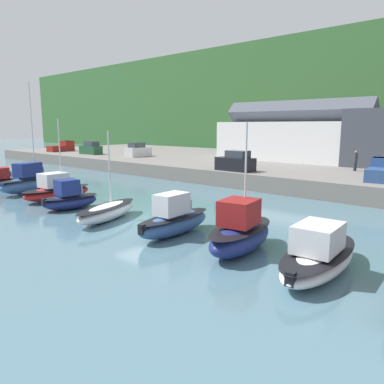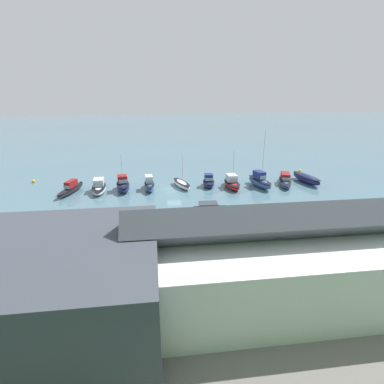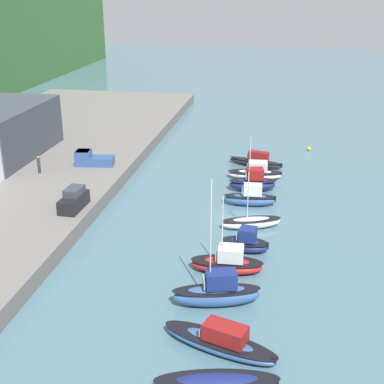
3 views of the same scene
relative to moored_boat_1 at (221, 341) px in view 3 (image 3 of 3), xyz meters
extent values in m
plane|color=slate|center=(21.16, 0.73, -0.73)|extent=(320.00, 320.00, 0.00)
cube|color=slate|center=(33.07, 28.53, 4.21)|extent=(16.32, 0.10, 3.98)
ellipsoid|color=black|center=(-4.41, -0.32, 0.60)|extent=(3.40, 7.78, 0.12)
cube|color=black|center=(-3.71, -3.77, 0.36)|extent=(0.41, 0.35, 0.56)
ellipsoid|color=#33568E|center=(0.03, 0.09, -0.26)|extent=(4.54, 8.43, 0.95)
ellipsoid|color=black|center=(0.03, 0.09, 0.07)|extent=(4.67, 8.61, 0.12)
cube|color=maroon|center=(-0.10, -0.30, 0.78)|extent=(2.35, 3.21, 1.14)
cube|color=#8CA5B2|center=(0.41, 1.21, 0.61)|extent=(1.32, 0.53, 0.57)
cube|color=black|center=(-1.22, -3.61, -0.07)|extent=(0.43, 0.38, 0.56)
ellipsoid|color=#33568E|center=(5.36, 1.01, 0.06)|extent=(3.43, 6.93, 1.59)
ellipsoid|color=black|center=(5.36, 1.01, 0.62)|extent=(3.54, 7.07, 0.12)
cube|color=navy|center=(5.44, 0.68, 1.51)|extent=(1.92, 2.61, 1.30)
cube|color=#8CA5B2|center=(5.12, 1.96, 1.32)|extent=(1.24, 0.40, 0.65)
cylinder|color=silver|center=(5.23, 1.49, 5.24)|extent=(0.10, 0.10, 8.75)
ellipsoid|color=red|center=(10.54, 0.79, -0.14)|extent=(2.50, 6.18, 1.18)
ellipsoid|color=black|center=(10.54, 0.79, 0.27)|extent=(2.59, 6.31, 0.12)
cube|color=silver|center=(10.55, 0.49, 1.05)|extent=(1.78, 2.20, 1.20)
cube|color=#8CA5B2|center=(10.51, 1.70, 0.87)|extent=(1.53, 0.16, 0.60)
cylinder|color=silver|center=(10.52, 1.25, 3.33)|extent=(0.10, 0.10, 5.75)
ellipsoid|color=navy|center=(14.64, -0.41, -0.17)|extent=(2.46, 4.46, 1.14)
ellipsoid|color=black|center=(14.64, -0.41, 0.23)|extent=(2.55, 4.56, 0.12)
cube|color=navy|center=(14.62, -0.62, 0.99)|extent=(1.66, 1.65, 1.18)
cube|color=#8CA5B2|center=(14.71, 0.27, 0.82)|extent=(1.36, 0.25, 0.59)
cube|color=black|center=(14.42, -2.43, 0.06)|extent=(0.39, 0.32, 0.56)
ellipsoid|color=white|center=(19.65, -0.61, -0.17)|extent=(3.56, 6.23, 1.12)
ellipsoid|color=black|center=(19.65, -0.61, 0.22)|extent=(3.66, 6.36, 0.12)
cylinder|color=silver|center=(19.50, -0.19, 2.84)|extent=(0.10, 0.10, 4.89)
ellipsoid|color=#33568E|center=(25.50, -0.03, -0.09)|extent=(2.00, 5.80, 1.29)
ellipsoid|color=black|center=(25.50, -0.03, 0.37)|extent=(2.07, 5.92, 0.12)
cube|color=silver|center=(25.52, -0.31, 1.17)|extent=(1.36, 2.07, 1.22)
cube|color=#8CA5B2|center=(25.45, 0.84, 0.99)|extent=(1.13, 0.17, 0.61)
cube|color=black|center=(25.67, -2.73, 0.17)|extent=(0.38, 0.30, 0.56)
ellipsoid|color=navy|center=(30.13, 0.01, 0.01)|extent=(2.98, 5.74, 1.48)
ellipsoid|color=black|center=(30.13, 0.01, 0.53)|extent=(3.08, 5.86, 0.12)
cube|color=maroon|center=(30.18, -0.26, 1.38)|extent=(1.89, 2.14, 1.27)
cube|color=#8CA5B2|center=(30.00, 0.84, 1.19)|extent=(1.44, 0.33, 0.64)
cylinder|color=silver|center=(30.07, 0.42, 3.29)|extent=(0.10, 0.10, 5.08)
ellipsoid|color=white|center=(34.28, -0.01, -0.19)|extent=(2.70, 6.82, 1.09)
ellipsoid|color=black|center=(34.28, -0.01, 0.19)|extent=(2.80, 6.96, 0.12)
cube|color=silver|center=(34.30, -0.34, 0.94)|extent=(1.84, 2.45, 1.17)
cube|color=#8CA5B2|center=(34.21, 0.97, 0.76)|extent=(1.51, 0.21, 0.59)
cube|color=black|center=(34.50, -3.17, 0.03)|extent=(0.38, 0.30, 0.56)
ellipsoid|color=black|center=(39.05, 0.22, -0.23)|extent=(3.61, 7.57, 1.01)
ellipsoid|color=black|center=(39.05, 0.22, 0.12)|extent=(3.71, 7.73, 0.12)
cube|color=maroon|center=(38.94, -0.14, 0.85)|extent=(1.80, 2.82, 1.15)
cube|color=#8CA5B2|center=(39.38, 1.25, 0.68)|extent=(0.93, 0.38, 0.58)
cube|color=black|center=(37.97, -3.17, -0.03)|extent=(0.43, 0.38, 0.56)
cube|color=black|center=(17.66, 17.29, 1.59)|extent=(4.26, 1.95, 1.40)
cube|color=#333842|center=(17.98, 17.28, 2.67)|extent=(2.36, 1.61, 0.76)
cube|color=#2D4C84|center=(31.38, 19.34, 1.44)|extent=(2.47, 3.75, 1.10)
cube|color=#2D4C84|center=(31.10, 21.34, 1.84)|extent=(2.14, 2.14, 1.90)
cube|color=#2D333D|center=(31.10, 21.34, 2.54)|extent=(2.01, 1.86, 0.50)
cylinder|color=#232838|center=(27.29, 25.53, 1.32)|extent=(0.32, 0.32, 0.85)
cylinder|color=#333338|center=(27.29, 25.53, 2.27)|extent=(0.40, 0.40, 1.05)
sphere|color=tan|center=(27.29, 25.53, 2.91)|extent=(0.24, 0.24, 0.24)
sphere|color=yellow|center=(47.77, -7.07, -0.44)|extent=(0.59, 0.59, 0.59)
camera|label=1|loc=(40.42, -15.39, 5.64)|focal=35.00mm
camera|label=2|loc=(24.42, 51.48, 16.69)|focal=28.00mm
camera|label=3|loc=(-29.50, -3.29, 22.43)|focal=50.00mm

